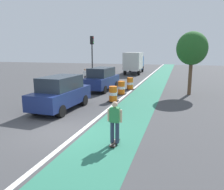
{
  "coord_description": "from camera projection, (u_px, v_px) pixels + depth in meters",
  "views": [
    {
      "loc": [
        4.97,
        -8.4,
        3.54
      ],
      "look_at": [
        1.43,
        3.39,
        1.1
      ],
      "focal_mm": 36.17,
      "sensor_mm": 36.0,
      "label": 1
    }
  ],
  "objects": [
    {
      "name": "lane_divider_stripe",
      "position": [
        133.0,
        89.0,
        21.0
      ],
      "size": [
        0.2,
        80.0,
        0.01
      ],
      "primitive_type": "cube",
      "color": "silver",
      "rests_on": "ground"
    },
    {
      "name": "traffic_barrel_back",
      "position": [
        130.0,
        84.0,
        20.67
      ],
      "size": [
        0.73,
        0.73,
        1.09
      ],
      "color": "orange",
      "rests_on": "ground"
    },
    {
      "name": "traffic_barrel_mid",
      "position": [
        121.0,
        88.0,
        18.35
      ],
      "size": [
        0.73,
        0.73,
        1.09
      ],
      "color": "orange",
      "rests_on": "ground"
    },
    {
      "name": "delivery_truck_down_block",
      "position": [
        134.0,
        62.0,
        34.65
      ],
      "size": [
        2.73,
        7.72,
        3.23
      ],
      "color": "beige",
      "rests_on": "ground"
    },
    {
      "name": "street_tree_sidewalk",
      "position": [
        192.0,
        49.0,
        17.67
      ],
      "size": [
        2.4,
        2.4,
        5.0
      ],
      "color": "brown",
      "rests_on": "ground"
    },
    {
      "name": "ground_plane",
      "position": [
        59.0,
        132.0,
        9.98
      ],
      "size": [
        100.0,
        100.0,
        0.0
      ],
      "primitive_type": "plane",
      "color": "#424244"
    },
    {
      "name": "bike_lane_strip",
      "position": [
        149.0,
        90.0,
        20.58
      ],
      "size": [
        2.5,
        80.0,
        0.01
      ],
      "primitive_type": "cube",
      "color": "#2D755B",
      "rests_on": "ground"
    },
    {
      "name": "parked_suv_second",
      "position": [
        101.0,
        79.0,
        20.12
      ],
      "size": [
        2.11,
        4.69,
        2.04
      ],
      "color": "navy",
      "rests_on": "ground"
    },
    {
      "name": "pedestrian_crossing",
      "position": [
        85.0,
        76.0,
        24.23
      ],
      "size": [
        0.34,
        0.2,
        1.61
      ],
      "color": "#33333D",
      "rests_on": "ground"
    },
    {
      "name": "skateboarder_on_lane",
      "position": [
        115.0,
        122.0,
        8.46
      ],
      "size": [
        0.57,
        0.8,
        1.69
      ],
      "color": "black",
      "rests_on": "ground"
    },
    {
      "name": "traffic_barrel_front",
      "position": [
        113.0,
        94.0,
        15.76
      ],
      "size": [
        0.73,
        0.73,
        1.09
      ],
      "color": "orange",
      "rests_on": "ground"
    },
    {
      "name": "parked_suv_nearest",
      "position": [
        61.0,
        93.0,
        13.54
      ],
      "size": [
        2.04,
        4.66,
        2.04
      ],
      "color": "navy",
      "rests_on": "ground"
    },
    {
      "name": "traffic_light_corner",
      "position": [
        92.0,
        51.0,
        25.33
      ],
      "size": [
        0.41,
        0.32,
        5.1
      ],
      "color": "#2D2D2D",
      "rests_on": "ground"
    }
  ]
}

